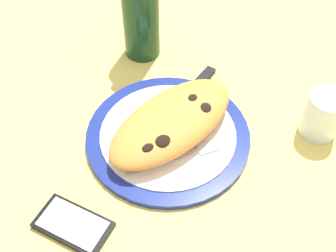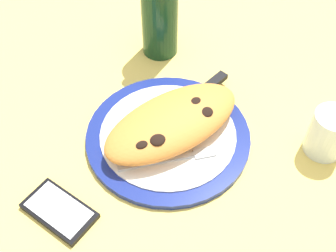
{
  "view_description": "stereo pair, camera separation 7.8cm",
  "coord_description": "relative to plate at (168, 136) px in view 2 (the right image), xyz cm",
  "views": [
    {
      "loc": [
        -27.86,
        -42.03,
        63.03
      ],
      "look_at": [
        0.0,
        0.0,
        3.53
      ],
      "focal_mm": 45.01,
      "sensor_mm": 36.0,
      "label": 1
    },
    {
      "loc": [
        -21.06,
        -45.82,
        63.03
      ],
      "look_at": [
        0.0,
        0.0,
        3.53
      ],
      "focal_mm": 45.01,
      "sensor_mm": 36.0,
      "label": 2
    }
  ],
  "objects": [
    {
      "name": "fork",
      "position": [
        -1.11,
        -6.08,
        1.0
      ],
      "size": [
        17.87,
        5.1,
        0.4
      ],
      "color": "silver",
      "rests_on": "plate"
    },
    {
      "name": "ground_plane",
      "position": [
        0.0,
        0.0,
        -2.22
      ],
      "size": [
        150.0,
        150.0,
        3.0
      ],
      "primitive_type": "cube",
      "color": "#EACC60"
    },
    {
      "name": "water_glass",
      "position": [
        25.13,
        -14.38,
        3.19
      ],
      "size": [
        7.12,
        7.12,
        9.08
      ],
      "color": "silver",
      "rests_on": "ground_plane"
    },
    {
      "name": "smartphone",
      "position": [
        -23.11,
        -6.94,
        -0.16
      ],
      "size": [
        11.88,
        13.93,
        1.16
      ],
      "color": "black",
      "rests_on": "ground_plane"
    },
    {
      "name": "wine_bottle",
      "position": [
        9.29,
        24.54,
        10.29
      ],
      "size": [
        7.99,
        7.99,
        28.19
      ],
      "color": "#14381E",
      "rests_on": "ground_plane"
    },
    {
      "name": "plate",
      "position": [
        0.0,
        0.0,
        0.0
      ],
      "size": [
        31.23,
        31.23,
        1.53
      ],
      "color": "navy",
      "rests_on": "ground_plane"
    },
    {
      "name": "calzone",
      "position": [
        0.92,
        -0.51,
        3.57
      ],
      "size": [
        30.14,
        18.57,
        5.47
      ],
      "color": "orange",
      "rests_on": "plate"
    },
    {
      "name": "knife",
      "position": [
        9.94,
        6.11,
        1.3
      ],
      "size": [
        22.03,
        10.47,
        1.2
      ],
      "color": "silver",
      "rests_on": "plate"
    }
  ]
}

